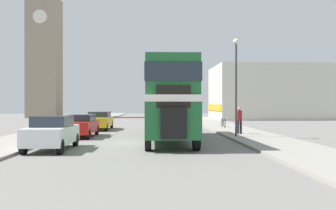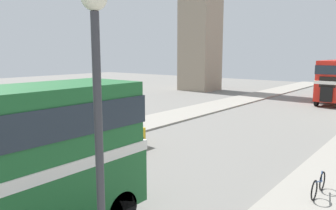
% 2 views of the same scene
% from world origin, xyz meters
% --- Properties ---
extents(car_parked_far, '(1.70, 4.67, 1.44)m').
position_xyz_m(car_parked_far, '(-3.71, 10.02, 0.75)').
color(car_parked_far, gold).
rests_on(car_parked_far, ground_plane).
extents(bicycle_on_pavement, '(0.05, 1.76, 0.78)m').
position_xyz_m(bicycle_on_pavement, '(6.45, 11.12, 0.48)').
color(bicycle_on_pavement, black).
rests_on(bicycle_on_pavement, sidewalk_right).
extents(street_lamp, '(0.36, 0.36, 5.86)m').
position_xyz_m(street_lamp, '(5.52, 2.23, 3.96)').
color(street_lamp, '#38383D').
rests_on(street_lamp, sidewalk_right).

